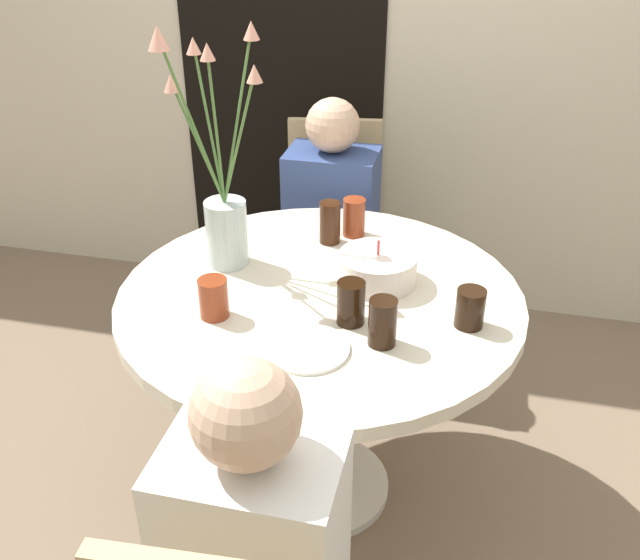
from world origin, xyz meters
TOP-DOWN VIEW (x-y plane):
  - ground_plane at (0.00, 0.00)m, footprint 16.00×16.00m
  - wall_back at (0.00, 1.34)m, footprint 8.00×0.05m
  - doorway_panel at (-0.48, 1.30)m, footprint 0.90×0.01m
  - dining_table at (0.00, 0.00)m, footprint 1.15×1.15m
  - chair_near_front at (-0.17, 0.94)m, footprint 0.46×0.46m
  - birthday_cake at (0.15, 0.10)m, footprint 0.23×0.23m
  - flower_vase at (-0.32, 0.10)m, footprint 0.29×0.26m
  - side_plate at (0.03, -0.28)m, footprint 0.21×0.21m
  - drink_glass_0 at (-0.25, -0.18)m, footprint 0.08×0.08m
  - drink_glass_1 at (0.02, 0.38)m, footprint 0.07×0.07m
  - drink_glass_2 at (-0.04, 0.31)m, footprint 0.07×0.07m
  - drink_glass_3 at (0.11, -0.13)m, footprint 0.07×0.07m
  - drink_glass_4 at (0.21, -0.21)m, footprint 0.07×0.07m
  - drink_glass_5 at (0.42, -0.07)m, footprint 0.08×0.08m
  - person_woman at (-0.14, 0.78)m, footprint 0.34×0.24m

SIDE VIEW (x-z plane):
  - ground_plane at x=0.00m, z-range 0.00..0.00m
  - person_woman at x=-0.14m, z-range -0.03..1.07m
  - chair_near_front at x=-0.17m, z-range 0.07..1.01m
  - dining_table at x=0.00m, z-range 0.24..1.01m
  - side_plate at x=0.03m, z-range 0.77..0.78m
  - birthday_cake at x=0.15m, z-range 0.75..0.88m
  - drink_glass_5 at x=0.42m, z-range 0.77..0.88m
  - drink_glass_0 at x=-0.25m, z-range 0.77..0.88m
  - drink_glass_3 at x=0.11m, z-range 0.77..0.89m
  - drink_glass_1 at x=0.02m, z-range 0.77..0.90m
  - drink_glass_4 at x=0.21m, z-range 0.77..0.90m
  - drink_glass_2 at x=-0.04m, z-range 0.77..0.91m
  - flower_vase at x=-0.32m, z-range 0.62..1.32m
  - doorway_panel at x=-0.48m, z-range 0.00..2.05m
  - wall_back at x=0.00m, z-range 0.00..2.60m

